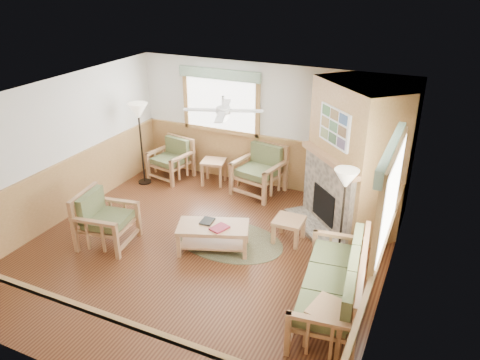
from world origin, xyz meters
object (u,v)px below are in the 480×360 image
at_px(coffee_table, 213,238).
at_px(floor_lamp_right, 342,218).
at_px(sofa, 331,282).
at_px(footstool, 289,230).
at_px(floor_lamp_left, 141,144).
at_px(armchair_back_left, 170,159).
at_px(armchair_left, 107,219).
at_px(armchair_back_right, 259,171).
at_px(end_table_chairs, 214,172).
at_px(end_table_sofa, 330,327).

relative_size(coffee_table, floor_lamp_right, 0.72).
height_order(sofa, footstool, sofa).
bearing_deg(floor_lamp_left, armchair_back_left, 50.46).
distance_m(sofa, footstool, 1.91).
distance_m(armchair_left, floor_lamp_right, 4.01).
bearing_deg(sofa, floor_lamp_left, -123.77).
height_order(armchair_back_right, floor_lamp_right, floor_lamp_right).
bearing_deg(floor_lamp_right, coffee_table, -165.20).
height_order(armchair_back_left, floor_lamp_left, floor_lamp_left).
xyz_separation_m(coffee_table, floor_lamp_left, (-2.70, 1.78, 0.69)).
bearing_deg(armchair_back_left, armchair_left, -69.28).
bearing_deg(armchair_back_right, armchair_left, -107.50).
bearing_deg(armchair_back_right, armchair_back_left, -165.61).
height_order(armchair_back_right, footstool, armchair_back_right).
bearing_deg(armchair_left, sofa, -100.57).
bearing_deg(armchair_left, end_table_chairs, -19.22).
bearing_deg(floor_lamp_right, footstool, 164.34).
distance_m(armchair_back_right, footstool, 2.03).
bearing_deg(footstool, armchair_back_right, 128.11).
relative_size(armchair_back_right, end_table_sofa, 1.76).
bearing_deg(armchair_back_right, sofa, -41.23).
xyz_separation_m(armchair_back_left, end_table_sofa, (4.69, -3.62, -0.16)).
bearing_deg(floor_lamp_right, end_table_sofa, -79.59).
xyz_separation_m(coffee_table, footstool, (1.08, 0.81, -0.02)).
distance_m(armchair_back_left, armchair_left, 2.91).
xyz_separation_m(end_table_sofa, footstool, (-1.32, 2.17, -0.07)).
xyz_separation_m(end_table_sofa, floor_lamp_right, (-0.35, 1.89, 0.55)).
xyz_separation_m(armchair_back_right, end_table_chairs, (-1.09, 0.01, -0.24)).
bearing_deg(end_table_chairs, sofa, -41.70).
relative_size(armchair_back_right, floor_lamp_left, 0.55).
xyz_separation_m(armchair_left, end_table_chairs, (0.53, 2.99, -0.20)).
distance_m(coffee_table, floor_lamp_left, 3.31).
bearing_deg(armchair_left, coffee_table, -80.79).
relative_size(armchair_back_right, footstool, 2.03).
distance_m(coffee_table, end_table_sofa, 2.76).
xyz_separation_m(footstool, floor_lamp_left, (-3.78, 0.97, 0.71)).
relative_size(end_table_sofa, floor_lamp_right, 0.35).
xyz_separation_m(coffee_table, end_table_sofa, (2.40, -1.35, 0.05)).
bearing_deg(armchair_back_right, end_table_sofa, -44.60).
relative_size(end_table_chairs, floor_lamp_right, 0.33).
xyz_separation_m(armchair_back_left, footstool, (3.38, -1.46, -0.23)).
height_order(armchair_back_left, end_table_chairs, armchair_back_left).
distance_m(armchair_left, coffee_table, 1.89).
height_order(end_table_sofa, footstool, end_table_sofa).
distance_m(sofa, floor_lamp_left, 5.53).
xyz_separation_m(coffee_table, floor_lamp_right, (2.05, 0.54, 0.60)).
distance_m(coffee_table, end_table_chairs, 2.71).
height_order(coffee_table, end_table_chairs, end_table_chairs).
bearing_deg(end_table_chairs, end_table_sofa, -45.83).
height_order(end_table_chairs, floor_lamp_right, floor_lamp_right).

